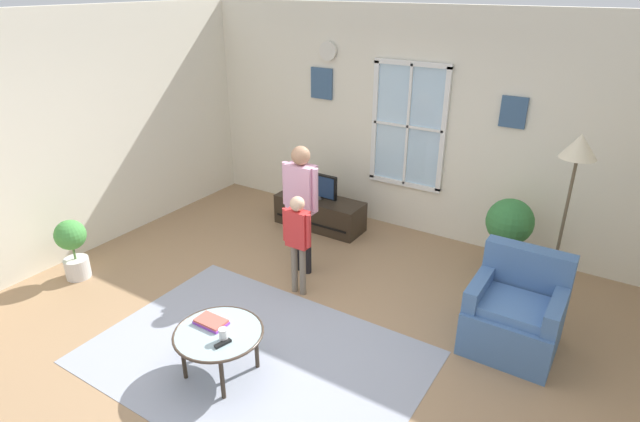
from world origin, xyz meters
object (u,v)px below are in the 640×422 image
at_px(tv_stand, 320,213).
at_px(coffee_table, 219,335).
at_px(remote_near_books, 223,343).
at_px(potted_plant_by_window, 509,227).
at_px(book_stack, 211,322).
at_px(cup, 223,335).
at_px(person_red_shirt, 298,234).
at_px(armchair, 515,314).
at_px(television, 320,186).
at_px(potted_plant_corner, 72,245).
at_px(person_pink_shirt, 301,196).
at_px(floor_lamp, 576,165).

distance_m(tv_stand, coffee_table, 2.93).
xyz_separation_m(remote_near_books, potted_plant_by_window, (1.42, 2.95, 0.17)).
bearing_deg(book_stack, cup, -24.03).
bearing_deg(cup, tv_stand, 107.92).
height_order(tv_stand, book_stack, book_stack).
height_order(book_stack, potted_plant_by_window, potted_plant_by_window).
xyz_separation_m(book_stack, person_red_shirt, (-0.02, 1.30, 0.25)).
xyz_separation_m(armchair, cup, (-1.84, -1.73, 0.14)).
distance_m(television, coffee_table, 2.93).
xyz_separation_m(armchair, potted_plant_corner, (-4.33, -1.39, 0.07)).
relative_size(tv_stand, remote_near_books, 8.42).
relative_size(person_pink_shirt, potted_plant_by_window, 1.62).
bearing_deg(person_red_shirt, remote_near_books, -78.87).
xyz_separation_m(armchair, potted_plant_by_window, (-0.38, 1.18, 0.27)).
bearing_deg(person_pink_shirt, floor_lamp, 16.50).
bearing_deg(remote_near_books, person_red_shirt, 101.13).
relative_size(potted_plant_corner, floor_lamp, 0.38).
xyz_separation_m(coffee_table, floor_lamp, (2.10, 2.47, 1.12)).
bearing_deg(armchair, television, 157.82).
bearing_deg(remote_near_books, book_stack, 150.84).
relative_size(television, cup, 4.55).
bearing_deg(potted_plant_corner, television, 58.08).
bearing_deg(tv_stand, potted_plant_corner, -121.89).
bearing_deg(armchair, potted_plant_by_window, 108.04).
height_order(person_red_shirt, potted_plant_corner, person_red_shirt).
height_order(remote_near_books, person_pink_shirt, person_pink_shirt).
bearing_deg(book_stack, tv_stand, 104.10).
relative_size(coffee_table, person_pink_shirt, 0.50).
xyz_separation_m(tv_stand, person_red_shirt, (0.67, -1.46, 0.49)).
relative_size(remote_near_books, potted_plant_corner, 0.20).
xyz_separation_m(person_red_shirt, potted_plant_by_window, (1.71, 1.51, -0.09)).
relative_size(television, coffee_table, 0.67).
bearing_deg(floor_lamp, potted_plant_corner, -154.14).
distance_m(tv_stand, potted_plant_corner, 2.97).
bearing_deg(television, person_red_shirt, -65.28).
xyz_separation_m(person_red_shirt, floor_lamp, (2.25, 1.12, 0.82)).
height_order(remote_near_books, floor_lamp, floor_lamp).
distance_m(person_red_shirt, potted_plant_corner, 2.49).
xyz_separation_m(coffee_table, book_stack, (-0.13, 0.05, 0.05)).
bearing_deg(person_pink_shirt, remote_near_books, -74.61).
height_order(tv_stand, television, television).
xyz_separation_m(person_pink_shirt, potted_plant_by_window, (1.93, 1.12, -0.32)).
bearing_deg(remote_near_books, television, 108.23).
relative_size(person_red_shirt, potted_plant_by_window, 1.21).
bearing_deg(tv_stand, book_stack, -75.90).
bearing_deg(television, potted_plant_by_window, 1.26).
distance_m(remote_near_books, potted_plant_corner, 2.55).
height_order(person_red_shirt, floor_lamp, floor_lamp).
distance_m(person_red_shirt, floor_lamp, 2.64).
bearing_deg(coffee_table, armchair, 40.82).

